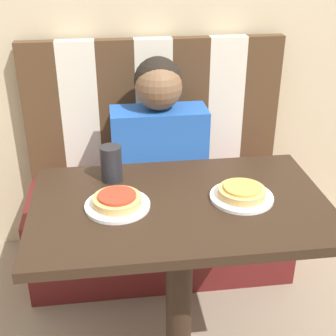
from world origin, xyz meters
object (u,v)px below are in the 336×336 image
object	(u,v)px
person	(159,128)
pizza_right	(242,191)
drinking_cup	(111,164)
pizza_left	(117,200)
plate_left	(118,205)
plate_right	(241,197)

from	to	relation	value
person	pizza_right	distance (m)	0.68
person	drinking_cup	bearing A→B (deg)	-116.57
person	pizza_left	size ratio (longest dim) A/B	4.02
plate_left	pizza_right	world-z (taller)	pizza_right
plate_right	pizza_left	world-z (taller)	pizza_left
plate_right	drinking_cup	distance (m)	0.48
person	plate_left	world-z (taller)	person
plate_left	pizza_right	xyz separation A→B (m)	(0.42, -0.00, 0.02)
plate_right	pizza_left	bearing A→B (deg)	-180.00
plate_left	drinking_cup	size ratio (longest dim) A/B	1.64
person	plate_right	distance (m)	0.68
plate_left	plate_right	bearing A→B (deg)	0.00
person	plate_left	distance (m)	0.68
person	pizza_right	bearing A→B (deg)	-71.82
plate_left	pizza_right	size ratio (longest dim) A/B	1.35
plate_right	plate_left	bearing A→B (deg)	180.00
person	drinking_cup	distance (m)	0.50
plate_left	drinking_cup	distance (m)	0.20
drinking_cup	person	bearing A→B (deg)	63.43
pizza_right	drinking_cup	distance (m)	0.48
person	drinking_cup	size ratio (longest dim) A/B	4.89
person	pizza_left	bearing A→B (deg)	-108.18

